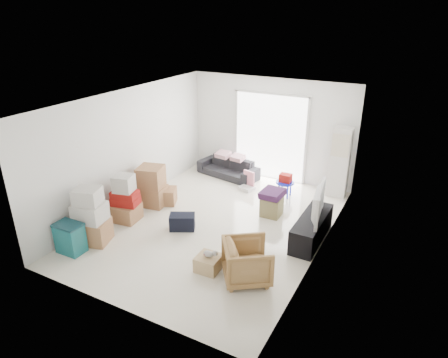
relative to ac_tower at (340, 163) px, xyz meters
name	(u,v)px	position (x,y,z in m)	size (l,w,h in m)	color
room_shell	(215,166)	(-1.95, -2.65, 0.48)	(4.98, 6.48, 3.18)	white
sliding_door	(270,133)	(-1.95, 0.33, 0.37)	(2.10, 0.04, 2.33)	white
ac_tower	(340,163)	(0.00, 0.00, 0.00)	(0.45, 0.30, 1.75)	silver
tv_console	(312,228)	(0.05, -2.30, -0.62)	(0.46, 1.52, 0.51)	black
television	(313,214)	(0.05, -2.30, -0.29)	(1.12, 0.65, 0.15)	black
sofa	(228,165)	(-2.95, -0.15, -0.54)	(1.73, 0.50, 0.67)	#25252A
pillow_left	(223,150)	(-3.13, -0.11, -0.14)	(0.36, 0.28, 0.11)	#D39AAC
pillow_right	(238,152)	(-2.66, -0.13, -0.14)	(0.36, 0.29, 0.12)	#D39AAC
armchair	(247,260)	(-0.54, -4.07, -0.48)	(0.77, 0.72, 0.79)	#A47A49
storage_bins	(70,238)	(-3.85, -4.87, -0.57)	(0.53, 0.37, 0.60)	#15636A
box_stack_a	(91,218)	(-3.75, -4.41, -0.36)	(0.76, 0.69, 1.16)	#B07F4F
box_stack_b	(126,201)	(-3.75, -3.40, -0.42)	(0.63, 0.57, 1.05)	#B07F4F
box_stack_c	(152,186)	(-3.72, -2.53, -0.41)	(0.71, 0.67, 0.95)	#B07F4F
loose_box	(166,196)	(-3.47, -2.32, -0.69)	(0.45, 0.45, 0.37)	#B07F4F
duffel_bag	(182,222)	(-2.46, -3.16, -0.71)	(0.52, 0.31, 0.33)	black
ottoman	(272,207)	(-1.04, -1.71, -0.66)	(0.43, 0.43, 0.43)	#948B56
blanket	(272,195)	(-1.04, -1.71, -0.38)	(0.47, 0.47, 0.14)	#4F2256
kids_table	(285,181)	(-1.12, -0.63, -0.46)	(0.45, 0.45, 0.59)	#121ED4
toy_walker	(248,184)	(-2.10, -0.68, -0.74)	(0.41, 0.38, 0.47)	silver
wood_crate	(209,263)	(-1.26, -4.14, -0.74)	(0.41, 0.41, 0.27)	tan
plush_bunny	(210,254)	(-1.23, -4.13, -0.54)	(0.27, 0.15, 0.13)	#B2ADA8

